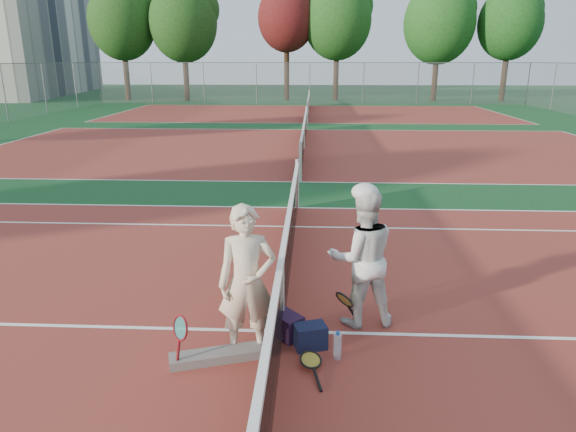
{
  "coord_description": "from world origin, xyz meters",
  "views": [
    {
      "loc": [
        0.35,
        -5.57,
        3.18
      ],
      "look_at": [
        0.0,
        1.41,
        1.05
      ],
      "focal_mm": 32.0,
      "sensor_mm": 36.0,
      "label": 1
    }
  ],
  "objects_px": {
    "net_main": "(282,294)",
    "player_a": "(247,283)",
    "racket_black_held": "(344,310)",
    "sports_bag_navy": "(310,336)",
    "sports_bag_purple": "(287,326)",
    "apartment_block": "(9,11)",
    "water_bottle": "(337,347)",
    "racket_red": "(181,342)",
    "racket_spare": "(311,362)",
    "player_b": "(362,258)"
  },
  "relations": [
    {
      "from": "racket_red",
      "to": "racket_spare",
      "type": "height_order",
      "value": "racket_red"
    },
    {
      "from": "player_a",
      "to": "racket_black_held",
      "type": "height_order",
      "value": "player_a"
    },
    {
      "from": "apartment_block",
      "to": "racket_spare",
      "type": "distance_m",
      "value": 53.47
    },
    {
      "from": "player_b",
      "to": "player_a",
      "type": "bearing_deg",
      "value": 21.26
    },
    {
      "from": "net_main",
      "to": "sports_bag_navy",
      "type": "xyz_separation_m",
      "value": [
        0.34,
        -0.34,
        -0.37
      ]
    },
    {
      "from": "player_a",
      "to": "player_b",
      "type": "height_order",
      "value": "same"
    },
    {
      "from": "racket_spare",
      "to": "apartment_block",
      "type": "bearing_deg",
      "value": 18.7
    },
    {
      "from": "player_a",
      "to": "racket_black_held",
      "type": "xyz_separation_m",
      "value": [
        1.1,
        0.61,
        -0.61
      ]
    },
    {
      "from": "racket_black_held",
      "to": "sports_bag_navy",
      "type": "height_order",
      "value": "racket_black_held"
    },
    {
      "from": "racket_spare",
      "to": "sports_bag_purple",
      "type": "relative_size",
      "value": 1.65
    },
    {
      "from": "net_main",
      "to": "racket_black_held",
      "type": "xyz_separation_m",
      "value": [
        0.75,
        0.11,
        -0.26
      ]
    },
    {
      "from": "apartment_block",
      "to": "player_a",
      "type": "bearing_deg",
      "value": -58.14
    },
    {
      "from": "apartment_block",
      "to": "racket_spare",
      "type": "relative_size",
      "value": 36.79
    },
    {
      "from": "racket_red",
      "to": "sports_bag_purple",
      "type": "relative_size",
      "value": 1.64
    },
    {
      "from": "water_bottle",
      "to": "racket_black_held",
      "type": "bearing_deg",
      "value": 81.08
    },
    {
      "from": "racket_red",
      "to": "water_bottle",
      "type": "distance_m",
      "value": 1.7
    },
    {
      "from": "racket_spare",
      "to": "sports_bag_purple",
      "type": "bearing_deg",
      "value": 11.43
    },
    {
      "from": "sports_bag_navy",
      "to": "water_bottle",
      "type": "relative_size",
      "value": 1.19
    },
    {
      "from": "racket_red",
      "to": "racket_black_held",
      "type": "height_order",
      "value": "racket_red"
    },
    {
      "from": "player_a",
      "to": "sports_bag_navy",
      "type": "height_order",
      "value": "player_a"
    },
    {
      "from": "racket_red",
      "to": "water_bottle",
      "type": "xyz_separation_m",
      "value": [
        1.68,
        0.23,
        -0.15
      ]
    },
    {
      "from": "racket_black_held",
      "to": "player_b",
      "type": "bearing_deg",
      "value": 175.66
    },
    {
      "from": "net_main",
      "to": "player_a",
      "type": "bearing_deg",
      "value": -125.18
    },
    {
      "from": "net_main",
      "to": "apartment_block",
      "type": "relative_size",
      "value": 0.5
    },
    {
      "from": "racket_spare",
      "to": "net_main",
      "type": "bearing_deg",
      "value": 12.18
    },
    {
      "from": "sports_bag_purple",
      "to": "water_bottle",
      "type": "xyz_separation_m",
      "value": [
        0.58,
        -0.44,
        0.0
      ]
    },
    {
      "from": "player_b",
      "to": "sports_bag_purple",
      "type": "bearing_deg",
      "value": 15.07
    },
    {
      "from": "racket_black_held",
      "to": "racket_spare",
      "type": "relative_size",
      "value": 0.85
    },
    {
      "from": "racket_red",
      "to": "racket_spare",
      "type": "distance_m",
      "value": 1.41
    },
    {
      "from": "racket_black_held",
      "to": "sports_bag_purple",
      "type": "relative_size",
      "value": 1.4
    },
    {
      "from": "water_bottle",
      "to": "sports_bag_navy",
      "type": "bearing_deg",
      "value": 143.39
    },
    {
      "from": "water_bottle",
      "to": "net_main",
      "type": "bearing_deg",
      "value": 139.02
    },
    {
      "from": "apartment_block",
      "to": "player_a",
      "type": "height_order",
      "value": "apartment_block"
    },
    {
      "from": "racket_red",
      "to": "racket_spare",
      "type": "relative_size",
      "value": 1.0
    },
    {
      "from": "player_b",
      "to": "water_bottle",
      "type": "height_order",
      "value": "player_b"
    },
    {
      "from": "net_main",
      "to": "racket_black_held",
      "type": "distance_m",
      "value": 0.8
    },
    {
      "from": "player_b",
      "to": "sports_bag_purple",
      "type": "distance_m",
      "value": 1.22
    },
    {
      "from": "player_b",
      "to": "racket_spare",
      "type": "distance_m",
      "value": 1.44
    },
    {
      "from": "net_main",
      "to": "sports_bag_navy",
      "type": "relative_size",
      "value": 30.66
    },
    {
      "from": "net_main",
      "to": "racket_red",
      "type": "height_order",
      "value": "net_main"
    },
    {
      "from": "racket_red",
      "to": "racket_spare",
      "type": "xyz_separation_m",
      "value": [
        1.38,
        0.06,
        -0.24
      ]
    },
    {
      "from": "racket_red",
      "to": "player_a",
      "type": "bearing_deg",
      "value": -27.13
    },
    {
      "from": "sports_bag_purple",
      "to": "apartment_block",
      "type": "bearing_deg",
      "value": 122.46
    },
    {
      "from": "racket_spare",
      "to": "water_bottle",
      "type": "bearing_deg",
      "value": -74.12
    },
    {
      "from": "racket_spare",
      "to": "sports_bag_navy",
      "type": "distance_m",
      "value": 0.4
    },
    {
      "from": "sports_bag_purple",
      "to": "racket_black_held",
      "type": "bearing_deg",
      "value": 18.72
    },
    {
      "from": "racket_black_held",
      "to": "racket_spare",
      "type": "distance_m",
      "value": 0.95
    },
    {
      "from": "player_b",
      "to": "sports_bag_purple",
      "type": "xyz_separation_m",
      "value": [
        -0.89,
        -0.42,
        -0.72
      ]
    },
    {
      "from": "water_bottle",
      "to": "racket_red",
      "type": "bearing_deg",
      "value": -172.16
    },
    {
      "from": "player_b",
      "to": "apartment_block",
      "type": "bearing_deg",
      "value": -66.45
    }
  ]
}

